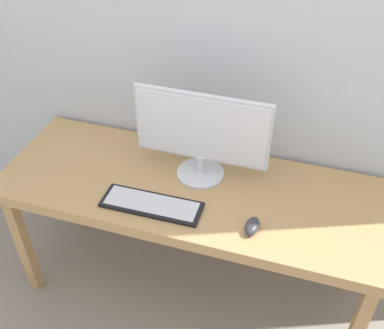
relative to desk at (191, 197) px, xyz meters
The scene contains 5 objects.
ground_plane 0.64m from the desk, ahead, with size 6.00×6.00×0.00m, color gray.
desk is the anchor object (origin of this frame).
monitor 0.29m from the desk, 79.19° to the left, with size 0.58×0.21×0.40m.
keyboard_primary 0.22m from the desk, 124.81° to the right, with size 0.42×0.14×0.02m.
mouse 0.36m from the desk, 29.58° to the right, with size 0.05×0.10×0.04m, color #333338.
Camera 1 is at (0.44, -1.39, 2.01)m, focal length 42.59 mm.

